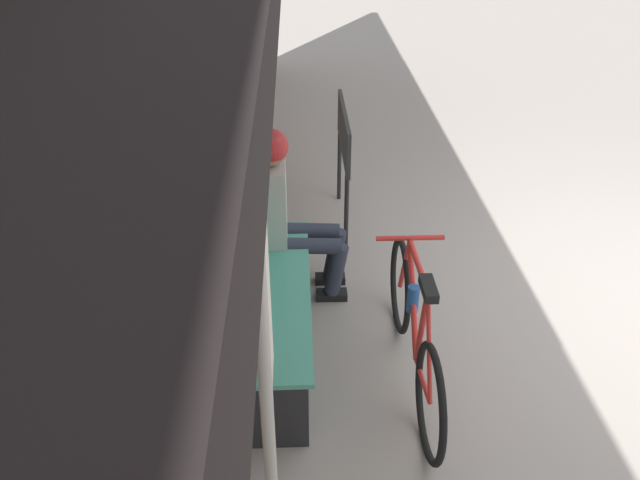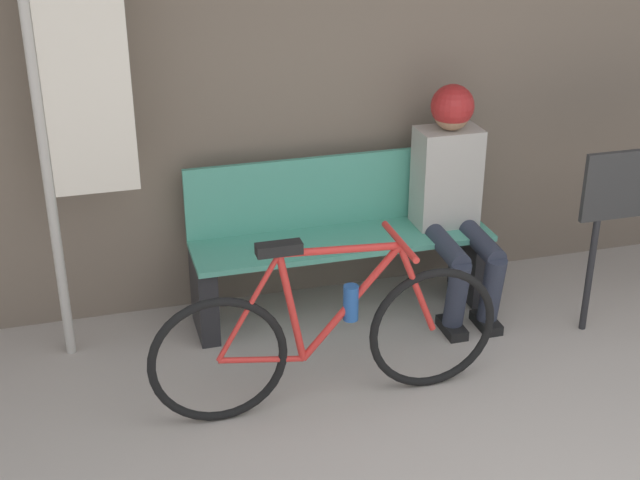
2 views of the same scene
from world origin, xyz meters
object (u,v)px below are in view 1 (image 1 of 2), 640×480
at_px(bicycle, 414,332).
at_px(banner_pole, 264,311).
at_px(park_bench_near, 267,297).
at_px(person_seated, 285,204).
at_px(signboard, 344,139).

xyz_separation_m(bicycle, banner_pole, (-1.01, 0.78, 0.97)).
bearing_deg(park_bench_near, bicycle, -109.95).
bearing_deg(bicycle, park_bench_near, 70.05).
bearing_deg(person_seated, park_bench_near, 169.38).
distance_m(person_seated, signboard, 1.11).
bearing_deg(park_bench_near, signboard, -19.81).
height_order(park_bench_near, signboard, signboard).
height_order(person_seated, banner_pole, banner_pole).
relative_size(park_bench_near, person_seated, 1.30).
bearing_deg(signboard, person_seated, 155.15).
xyz_separation_m(park_bench_near, bicycle, (-0.31, -0.85, -0.05)).
relative_size(park_bench_near, signboard, 1.57).
height_order(park_bench_near, banner_pole, banner_pole).
distance_m(park_bench_near, signboard, 1.74).
bearing_deg(banner_pole, park_bench_near, 3.13).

